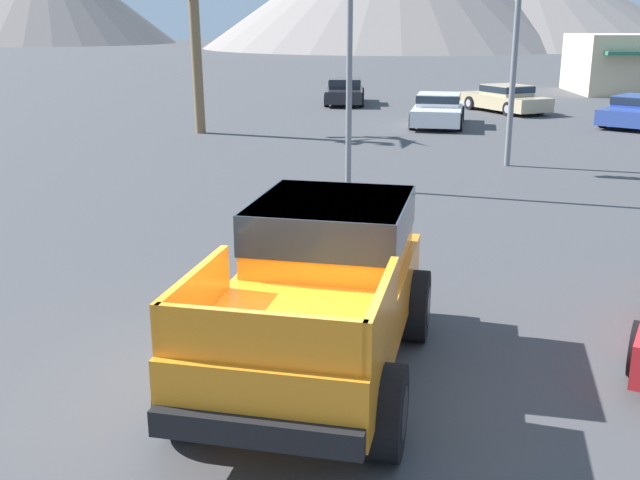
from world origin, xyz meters
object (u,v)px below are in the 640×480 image
object	(u,v)px
parked_car_dark	(345,91)
traffic_light_main	(463,7)
parked_car_white	(438,109)
orange_pickup_truck	(321,282)
parked_car_tan	(505,98)
parked_car_blue	(640,110)

from	to	relation	value
parked_car_dark	traffic_light_main	size ratio (longest dim) A/B	0.74
parked_car_white	traffic_light_main	world-z (taller)	traffic_light_main
orange_pickup_truck	parked_car_dark	distance (m)	29.31
orange_pickup_truck	parked_car_white	world-z (taller)	orange_pickup_truck
parked_car_white	parked_car_dark	distance (m)	8.73
traffic_light_main	parked_car_tan	bearing A→B (deg)	-106.15
parked_car_blue	parked_car_white	distance (m)	7.82
orange_pickup_truck	parked_car_dark	size ratio (longest dim) A/B	1.10
orange_pickup_truck	traffic_light_main	distance (m)	13.86
orange_pickup_truck	parked_car_tan	world-z (taller)	orange_pickup_truck
parked_car_white	parked_car_tan	bearing A→B (deg)	-117.06
parked_car_blue	parked_car_tan	size ratio (longest dim) A/B	0.99
parked_car_dark	parked_car_tan	xyz separation A→B (m)	(7.24, -3.09, -0.01)
orange_pickup_truck	parked_car_white	xyz separation A→B (m)	(3.51, 21.43, -0.44)
parked_car_blue	orange_pickup_truck	bearing A→B (deg)	-80.06
parked_car_white	parked_car_dark	size ratio (longest dim) A/B	0.99
parked_car_blue	parked_car_dark	xyz separation A→B (m)	(-11.58, 7.53, 0.02)
traffic_light_main	parked_car_white	bearing A→B (deg)	-92.25
parked_car_dark	traffic_light_main	world-z (taller)	traffic_light_main
parked_car_tan	traffic_light_main	world-z (taller)	traffic_light_main
parked_car_white	traffic_light_main	bearing A→B (deg)	96.65
orange_pickup_truck	parked_car_blue	world-z (taller)	orange_pickup_truck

